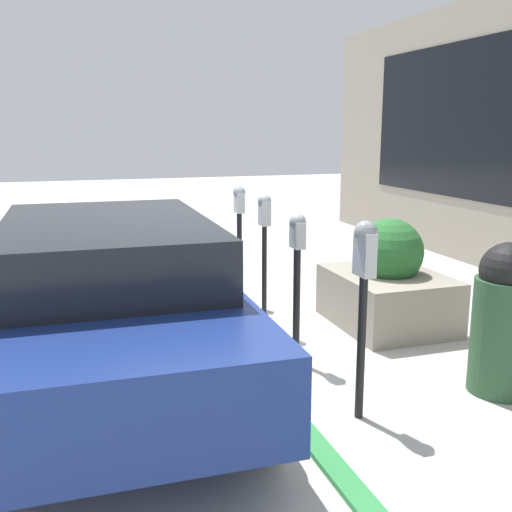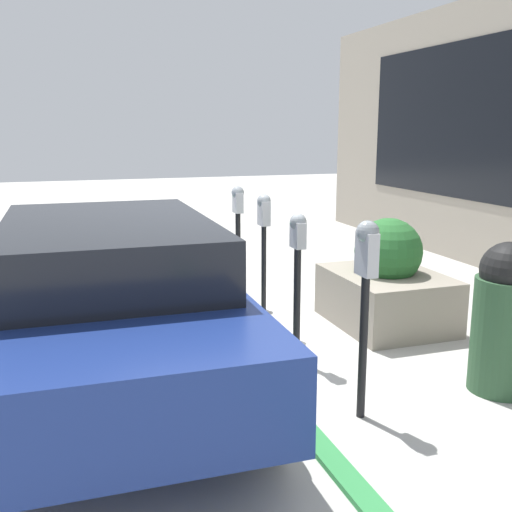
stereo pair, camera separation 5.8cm
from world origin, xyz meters
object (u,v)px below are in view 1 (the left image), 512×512
Objects in this scene: planter_box at (388,285)px; parked_car_front at (108,292)px; trash_bin at (505,318)px; parking_meter_nearest at (364,276)px; parking_meter_second at (297,259)px; parking_meter_middle at (264,230)px; parking_meter_fourth at (239,220)px.

parked_car_front reaches higher than planter_box.
trash_bin is (-1.23, -2.96, -0.14)m from parked_car_front.
parking_meter_nearest is 1.14m from parking_meter_second.
trash_bin is at bearing -147.06° from parking_meter_middle.
parking_meter_second is 0.96m from parking_meter_middle.
parking_meter_fourth is (2.00, -0.06, 0.05)m from parking_meter_second.
planter_box is 0.29× the size of parked_car_front.
parking_meter_nearest reaches higher than parking_meter_fourth.
planter_box is 3.00m from parked_car_front.
parking_meter_middle is at bearing -62.88° from parked_car_front.
parking_meter_middle is 1.85m from parked_car_front.
parked_car_front is at bearing 100.18° from planter_box.
planter_box is 1.10× the size of trash_bin.
parking_meter_middle reaches higher than parking_meter_fourth.
parking_meter_second is at bearing 51.16° from trash_bin.
parking_meter_nearest reaches higher than planter_box.
parking_meter_nearest is 1.09× the size of planter_box.
parking_meter_second reaches higher than planter_box.
planter_box is 1.76m from trash_bin.
parking_meter_middle reaches higher than parking_meter_second.
parking_meter_second is 1.64m from parked_car_front.
parked_car_front is (-0.81, 1.64, -0.30)m from parking_meter_middle.
parking_meter_second is 1.01× the size of planter_box.
trash_bin is at bearing -87.73° from parking_meter_nearest.
parking_meter_nearest is at bearing -177.47° from parking_meter_second.
planter_box is (-1.33, -1.26, -0.57)m from parking_meter_fourth.
parking_meter_nearest reaches higher than trash_bin.
parking_meter_nearest reaches higher than parking_meter_middle.
parking_meter_second is 0.96× the size of parking_meter_fourth.
parking_meter_fourth is 3.36m from trash_bin.
planter_box is (-0.28, -1.30, -0.62)m from parking_meter_middle.
parking_meter_second is 1.57m from planter_box.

